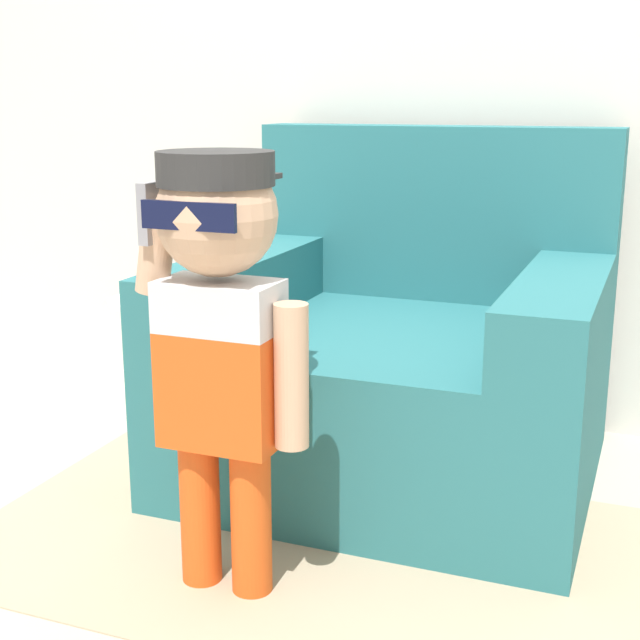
% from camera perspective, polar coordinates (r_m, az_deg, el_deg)
% --- Properties ---
extents(ground_plane, '(10.00, 10.00, 0.00)m').
position_cam_1_polar(ground_plane, '(2.50, 1.12, -11.77)').
color(ground_plane, '#BCB29E').
extents(wall_back, '(10.00, 0.05, 2.60)m').
position_cam_1_polar(wall_back, '(3.09, 7.13, 17.84)').
color(wall_back, silver).
rests_on(wall_back, ground_plane).
extents(armchair, '(1.14, 1.03, 1.00)m').
position_cam_1_polar(armchair, '(2.65, 5.09, -2.62)').
color(armchair, '#286B70').
rests_on(armchair, ground_plane).
extents(person_child, '(0.40, 0.30, 0.99)m').
position_cam_1_polar(person_child, '(1.90, -6.39, 0.80)').
color(person_child, '#E05119').
rests_on(person_child, ground_plane).
extents(side_table, '(0.30, 0.30, 0.42)m').
position_cam_1_polar(side_table, '(3.13, -10.53, -1.60)').
color(side_table, white).
rests_on(side_table, ground_plane).
extents(rug, '(1.67, 1.02, 0.01)m').
position_cam_1_polar(rug, '(2.31, -1.21, -14.03)').
color(rug, tan).
rests_on(rug, ground_plane).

